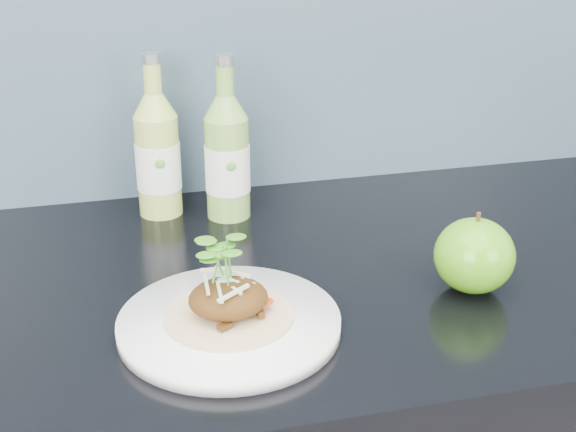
# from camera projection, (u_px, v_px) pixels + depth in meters

# --- Properties ---
(dinner_plate) EXTENTS (0.24, 0.24, 0.02)m
(dinner_plate) POSITION_uv_depth(u_px,v_px,m) (229.00, 324.00, 0.86)
(dinner_plate) COLOR white
(dinner_plate) RESTS_ON kitchen_counter
(pork_taco) EXTENTS (0.14, 0.14, 0.09)m
(pork_taco) POSITION_uv_depth(u_px,v_px,m) (228.00, 295.00, 0.84)
(pork_taco) COLOR tan
(pork_taco) RESTS_ON dinner_plate
(green_apple) EXTENTS (0.12, 0.12, 0.10)m
(green_apple) POSITION_uv_depth(u_px,v_px,m) (474.00, 256.00, 0.93)
(green_apple) COLOR #46870E
(green_apple) RESTS_ON kitchen_counter
(cider_bottle_left) EXTENTS (0.07, 0.07, 0.23)m
(cider_bottle_left) POSITION_uv_depth(u_px,v_px,m) (158.00, 155.00, 1.12)
(cider_bottle_left) COLOR #AEC752
(cider_bottle_left) RESTS_ON kitchen_counter
(cider_bottle_right) EXTENTS (0.07, 0.07, 0.23)m
(cider_bottle_right) POSITION_uv_depth(u_px,v_px,m) (227.00, 157.00, 1.11)
(cider_bottle_right) COLOR #78AA47
(cider_bottle_right) RESTS_ON kitchen_counter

